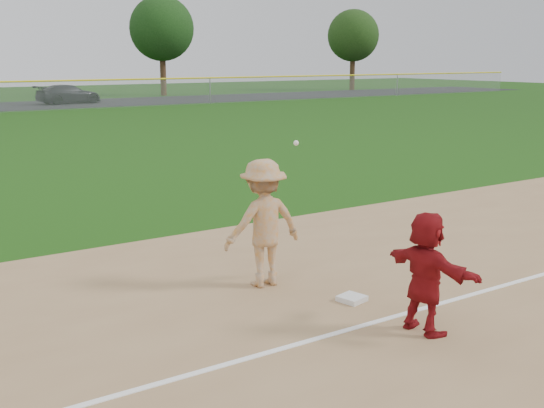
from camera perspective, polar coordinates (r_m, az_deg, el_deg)
ground at (r=10.10m, az=4.80°, el=-8.74°), size 160.00×160.00×0.00m
foul_line at (r=9.53m, az=7.85°, el=-9.98°), size 60.00×0.10×0.01m
first_base at (r=10.37m, az=6.70°, el=-7.85°), size 0.43×0.43×0.08m
base_runner at (r=9.19m, az=12.74°, el=-5.61°), size 0.52×1.53×1.64m
car_right at (r=56.27m, az=-16.65°, el=8.80°), size 5.33×2.89×1.47m
first_base_play at (r=10.75m, az=-0.74°, el=-1.60°), size 1.36×1.11×2.38m
tree_3 at (r=66.36m, az=-9.22°, el=14.28°), size 6.00×6.00×9.19m
tree_4 at (r=76.97m, az=6.81°, el=13.81°), size 5.60×5.60×8.67m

